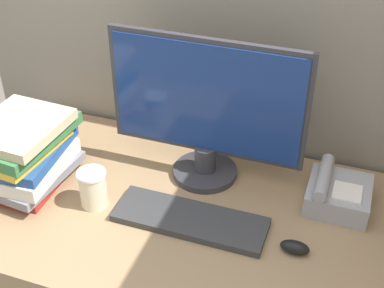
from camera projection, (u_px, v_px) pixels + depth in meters
name	position (u px, v px, depth m)	size (l,w,h in m)	color
cubicle_panel_rear	(232.00, 97.00, 1.69)	(1.73, 0.04, 1.74)	gray
monitor	(206.00, 112.00, 1.48)	(0.56, 0.19, 0.44)	#333338
keyboard	(190.00, 220.00, 1.43)	(0.41, 0.14, 0.02)	#333333
mouse	(295.00, 247.00, 1.33)	(0.07, 0.04, 0.03)	black
coffee_cup	(93.00, 188.00, 1.46)	(0.08, 0.08, 0.11)	beige
book_stack	(24.00, 153.00, 1.51)	(0.24, 0.31, 0.22)	maroon
desk_telephone	(337.00, 193.00, 1.47)	(0.17, 0.18, 0.10)	#99999E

